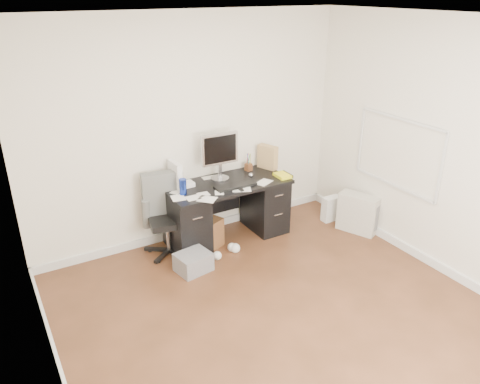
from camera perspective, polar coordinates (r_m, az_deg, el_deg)
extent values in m
plane|color=#402614|center=(4.66, 5.27, -15.06)|extent=(4.00, 4.00, 0.00)
cube|color=silver|center=(5.60, -6.11, 7.41)|extent=(4.00, 0.02, 2.70)
cube|color=silver|center=(3.31, -23.55, -6.61)|extent=(0.02, 4.00, 2.70)
cube|color=silver|center=(5.33, 23.81, 4.62)|extent=(0.02, 4.00, 2.70)
cube|color=white|center=(3.64, 6.95, 20.22)|extent=(4.00, 4.00, 0.02)
cube|color=silver|center=(6.08, -5.53, -4.46)|extent=(4.00, 0.03, 0.10)
cube|color=silver|center=(5.83, 21.62, -7.52)|extent=(0.03, 4.00, 0.10)
cube|color=black|center=(5.63, -1.59, 0.95)|extent=(1.50, 0.70, 0.04)
cube|color=black|center=(5.58, -6.51, -3.72)|extent=(0.40, 0.60, 0.71)
cube|color=black|center=(6.05, 3.03, -1.31)|extent=(0.40, 0.60, 0.71)
cube|color=black|center=(6.01, -3.07, -0.41)|extent=(0.70, 0.03, 0.51)
cube|color=black|center=(5.51, -0.55, 0.78)|extent=(0.50, 0.17, 0.03)
sphere|color=#A9A8AD|center=(5.77, 1.32, 2.07)|extent=(0.07, 0.07, 0.06)
cylinder|color=#162E9B|center=(5.31, -6.97, 0.64)|extent=(0.08, 0.08, 0.19)
cube|color=white|center=(5.49, -7.90, 2.08)|extent=(0.14, 0.28, 0.31)
cube|color=tan|center=(6.04, 3.38, 4.27)|extent=(0.22, 0.29, 0.31)
cube|color=#FCF41B|center=(5.82, 5.23, 2.03)|extent=(0.17, 0.21, 0.04)
cube|color=beige|center=(6.19, 14.20, -2.52)|extent=(0.40, 0.55, 0.50)
cube|color=white|center=(6.42, 11.05, -2.00)|extent=(0.25, 0.18, 0.34)
cube|color=#4A3016|center=(5.69, -4.49, -5.02)|extent=(0.48, 0.48, 0.36)
cube|color=slate|center=(5.28, -5.72, -8.49)|extent=(0.41, 0.36, 0.21)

